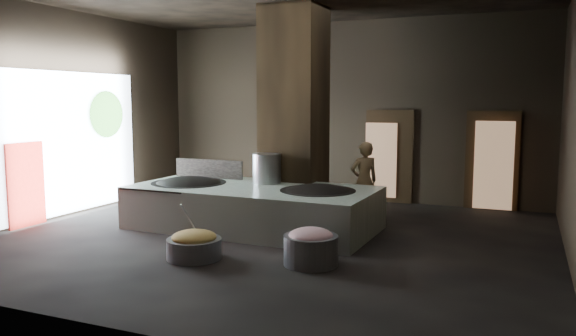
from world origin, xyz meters
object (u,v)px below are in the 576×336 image
at_px(hearth_platform, 253,207).
at_px(stock_pot, 267,169).
at_px(meat_basin, 311,250).
at_px(wok_left, 189,187).
at_px(veg_basin, 194,248).
at_px(wok_right, 318,195).
at_px(cook, 364,181).

distance_m(hearth_platform, stock_pot, 0.90).
relative_size(hearth_platform, meat_basin, 5.69).
height_order(wok_left, meat_basin, wok_left).
distance_m(hearth_platform, meat_basin, 2.72).
bearing_deg(veg_basin, stock_pot, 90.89).
distance_m(wok_right, stock_pot, 1.44).
relative_size(wok_right, stock_pot, 2.25).
bearing_deg(cook, wok_left, -12.41).
relative_size(wok_left, stock_pot, 2.42).
bearing_deg(meat_basin, veg_basin, -167.69).
xyz_separation_m(stock_pot, veg_basin, (0.04, -2.84, -0.97)).
height_order(wok_left, veg_basin, wok_left).
xyz_separation_m(hearth_platform, meat_basin, (1.95, -1.89, -0.19)).
bearing_deg(veg_basin, wok_right, 61.81).
distance_m(wok_right, veg_basin, 2.72).
height_order(wok_right, meat_basin, wok_right).
xyz_separation_m(wok_right, cook, (0.47, 1.56, 0.08)).
bearing_deg(hearth_platform, wok_right, 3.45).
distance_m(wok_left, veg_basin, 2.79).
relative_size(stock_pot, veg_basin, 0.71).
distance_m(wok_right, cook, 1.63).
xyz_separation_m(wok_right, stock_pot, (-1.30, 0.50, 0.38)).
distance_m(stock_pot, cook, 2.09).
bearing_deg(wok_right, cook, 73.19).
relative_size(cook, meat_basin, 1.98).
relative_size(hearth_platform, stock_pot, 7.67).
relative_size(hearth_platform, wok_right, 3.41).
xyz_separation_m(cook, veg_basin, (-1.73, -3.91, -0.67)).
height_order(stock_pot, veg_basin, stock_pot).
distance_m(hearth_platform, wok_left, 1.49).
xyz_separation_m(hearth_platform, cook, (1.82, 1.61, 0.42)).
bearing_deg(wok_left, cook, 26.93).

